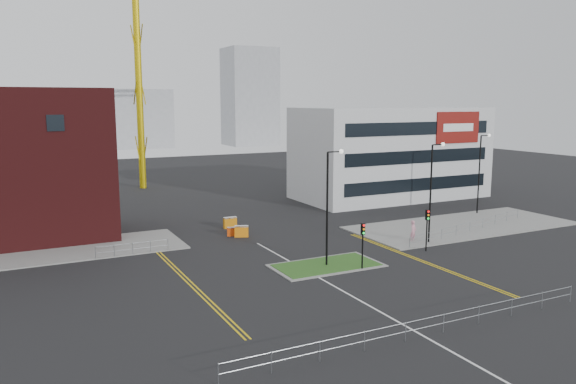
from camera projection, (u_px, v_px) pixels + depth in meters
name	position (u px, v px, depth m)	size (l,w,h in m)	color
ground	(363.00, 302.00, 36.23)	(200.00, 200.00, 0.00)	black
pavement_left	(13.00, 256.00, 46.74)	(28.00, 8.00, 0.12)	slate
pavement_right	(463.00, 225.00, 58.32)	(24.00, 10.00, 0.12)	slate
island_kerb	(326.00, 266.00, 44.16)	(8.60, 4.60, 0.08)	slate
grass_island	(326.00, 265.00, 44.16)	(8.00, 4.00, 0.12)	#234717
office_block	(390.00, 153.00, 75.00)	(25.00, 12.20, 12.00)	silver
tower_crane	(174.00, 5.00, 82.46)	(52.92, 5.11, 38.90)	#C0A30B
streetlamp_island	(330.00, 198.00, 43.40)	(1.46, 0.36, 9.18)	black
streetlamp_right_near	(433.00, 185.00, 50.48)	(1.46, 0.36, 9.18)	black
streetlamp_right_far	(481.00, 167.00, 63.75)	(1.46, 0.36, 9.18)	black
traffic_light_island	(363.00, 237.00, 42.86)	(0.28, 0.33, 3.65)	black
traffic_light_right	(427.00, 222.00, 48.18)	(0.28, 0.33, 3.65)	black
railing_front	(425.00, 323.00, 30.81)	(24.05, 0.05, 1.10)	gray
railing_left	(133.00, 247.00, 47.10)	(6.05, 0.05, 1.10)	gray
railing_right	(470.00, 225.00, 55.34)	(19.05, 5.05, 1.10)	gray
centre_line	(346.00, 293.00, 37.99)	(0.15, 30.00, 0.01)	silver
yellow_left_a	(183.00, 279.00, 41.05)	(0.12, 24.00, 0.01)	gold
yellow_left_b	(187.00, 278.00, 41.18)	(0.12, 24.00, 0.01)	gold
yellow_right_a	(418.00, 260.00, 45.73)	(0.12, 20.00, 0.01)	gold
yellow_right_b	(421.00, 260.00, 45.87)	(0.12, 20.00, 0.01)	gold
skyline_b	(126.00, 119.00, 153.99)	(24.00, 12.00, 16.00)	gray
skyline_c	(250.00, 97.00, 164.16)	(14.00, 12.00, 28.00)	gray
skyline_d	(52.00, 126.00, 155.14)	(30.00, 12.00, 12.00)	gray
pedestrian	(413.00, 231.00, 51.58)	(0.73, 0.48, 2.02)	pink
barrier_left	(233.00, 231.00, 53.92)	(1.10, 0.65, 0.88)	#D0420B
barrier_mid	(230.00, 222.00, 57.30)	(1.36, 0.46, 1.14)	#CB750B
barrier_right	(241.00, 231.00, 53.54)	(1.38, 0.93, 1.10)	orange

